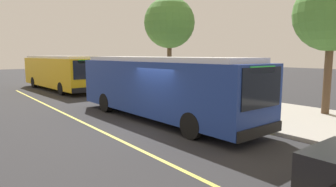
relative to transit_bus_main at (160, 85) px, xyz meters
name	(u,v)px	position (x,y,z in m)	size (l,w,h in m)	color
ground_plane	(159,128)	(1.31, -1.01, -1.62)	(120.00, 120.00, 0.00)	#2B2B2D
sidewalk_curb	(248,110)	(1.31, 4.99, -1.54)	(44.00, 6.40, 0.15)	#A8A399
lane_stripe_center	(112,136)	(1.31, -3.21, -1.61)	(36.00, 0.14, 0.01)	#E0D64C
transit_bus_main	(160,85)	(0.00, 0.00, 0.00)	(11.05, 2.91, 2.95)	navy
transit_bus_second	(59,71)	(-14.81, -0.08, 0.00)	(11.37, 3.19, 2.95)	gold
bus_shelter	(200,73)	(-1.89, 4.41, 0.30)	(2.90, 1.60, 2.48)	#333338
waiting_bench	(199,94)	(-1.85, 4.28, -0.98)	(1.60, 0.48, 0.95)	brown
route_sign_post	(213,76)	(0.68, 2.82, 0.34)	(0.44, 0.08, 2.80)	#333338
pedestrian_commuter	(211,93)	(0.74, 2.68, -0.50)	(0.24, 0.40, 1.69)	#282D47
street_tree_near_shelter	(169,23)	(-7.46, 6.33, 3.91)	(3.98, 3.98, 7.39)	brown
street_tree_upstreet	(332,14)	(4.50, 6.88, 3.35)	(3.57, 3.57, 6.64)	brown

